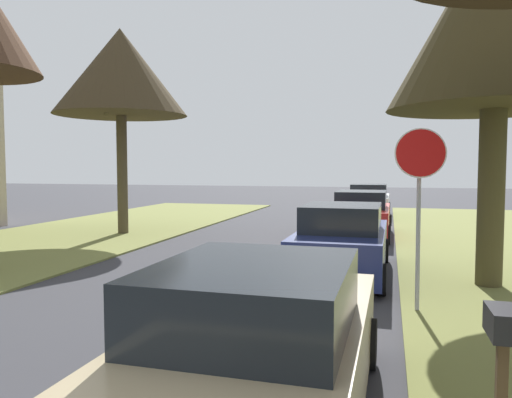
% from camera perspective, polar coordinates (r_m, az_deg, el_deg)
% --- Properties ---
extents(stop_sign_far, '(0.81, 0.34, 2.97)m').
position_cam_1_polar(stop_sign_far, '(8.36, 18.42, 2.20)').
color(stop_sign_far, '#9EA0A5').
rests_on(stop_sign_far, grass_verge_right).
extents(street_tree_right_mid_b, '(4.07, 4.07, 7.15)m').
position_cam_1_polar(street_tree_right_mid_b, '(11.06, 26.10, 18.60)').
color(street_tree_right_mid_b, '#484125').
rests_on(street_tree_right_mid_b, grass_verge_right).
extents(street_tree_left_mid_b, '(4.59, 4.59, 7.13)m').
position_cam_1_polar(street_tree_left_mid_b, '(18.26, -15.42, 13.89)').
color(street_tree_left_mid_b, '#4A402B').
rests_on(street_tree_left_mid_b, grass_verge_left).
extents(parked_sedan_tan, '(1.98, 4.42, 1.57)m').
position_cam_1_polar(parked_sedan_tan, '(4.62, 0.36, -17.41)').
color(parked_sedan_tan, tan).
rests_on(parked_sedan_tan, ground).
extents(parked_sedan_navy, '(1.98, 4.42, 1.57)m').
position_cam_1_polar(parked_sedan_navy, '(11.10, 9.98, -4.95)').
color(parked_sedan_navy, navy).
rests_on(parked_sedan_navy, ground).
extents(parked_sedan_red, '(1.98, 4.42, 1.57)m').
position_cam_1_polar(parked_sedan_red, '(17.26, 12.11, -1.88)').
color(parked_sedan_red, red).
rests_on(parked_sedan_red, ground).
extents(parked_sedan_white, '(1.98, 4.42, 1.57)m').
position_cam_1_polar(parked_sedan_white, '(24.14, 12.94, -0.31)').
color(parked_sedan_white, white).
rests_on(parked_sedan_white, ground).
extents(curbside_mailbox, '(0.22, 0.44, 1.27)m').
position_cam_1_polar(curbside_mailbox, '(4.33, 26.67, -14.61)').
color(curbside_mailbox, brown).
rests_on(curbside_mailbox, grass_verge_right).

